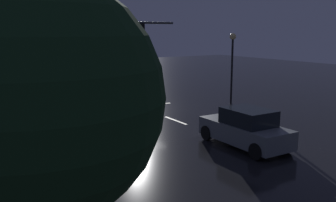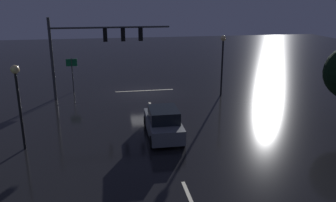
{
  "view_description": "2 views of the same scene",
  "coord_description": "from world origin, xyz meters",
  "views": [
    {
      "loc": [
        11.23,
        21.19,
        5.01
      ],
      "look_at": [
        0.66,
        4.25,
        1.23
      ],
      "focal_mm": 39.92,
      "sensor_mm": 36.0,
      "label": 1
    },
    {
      "loc": [
        2.98,
        28.06,
        7.82
      ],
      "look_at": [
        -0.91,
        5.93,
        0.96
      ],
      "focal_mm": 37.04,
      "sensor_mm": 36.0,
      "label": 2
    }
  ],
  "objects": [
    {
      "name": "ground_plane",
      "position": [
        0.0,
        0.0,
        0.0
      ],
      "size": [
        80.0,
        80.0,
        0.0
      ],
      "primitive_type": "plane",
      "color": "black"
    },
    {
      "name": "traffic_signal_assembly",
      "position": [
        3.74,
        0.64,
        4.42
      ],
      "size": [
        9.23,
        0.47,
        6.28
      ],
      "color": "#383A3D",
      "rests_on": "ground_plane"
    },
    {
      "name": "lane_dash_far",
      "position": [
        0.0,
        4.0,
        0.0
      ],
      "size": [
        0.16,
        2.2,
        0.01
      ],
      "primitive_type": "cube",
      "rotation": [
        0.0,
        0.0,
        1.57
      ],
      "color": "beige",
      "rests_on": "ground_plane"
    },
    {
      "name": "lane_dash_mid",
      "position": [
        0.0,
        10.0,
        0.0
      ],
      "size": [
        0.16,
        2.2,
        0.01
      ],
      "primitive_type": "cube",
      "rotation": [
        0.0,
        0.0,
        1.57
      ],
      "color": "beige",
      "rests_on": "ground_plane"
    },
    {
      "name": "stop_bar",
      "position": [
        0.0,
        -0.55,
        0.0
      ],
      "size": [
        5.0,
        0.16,
        0.01
      ],
      "primitive_type": "cube",
      "color": "beige",
      "rests_on": "ground_plane"
    },
    {
      "name": "car_approaching",
      "position": [
        0.01,
        9.6,
        0.8
      ],
      "size": [
        1.94,
        4.39,
        1.7
      ],
      "color": "slate",
      "rests_on": "ground_plane"
    },
    {
      "name": "street_lamp_left_kerb",
      "position": [
        -6.06,
        1.79,
        3.4
      ],
      "size": [
        0.44,
        0.44,
        4.83
      ],
      "color": "black",
      "rests_on": "ground_plane"
    },
    {
      "name": "street_lamp_right_kerb",
      "position": [
        7.55,
        10.09,
        3.21
      ],
      "size": [
        0.44,
        0.44,
        4.52
      ],
      "color": "black",
      "rests_on": "ground_plane"
    },
    {
      "name": "route_sign",
      "position": [
        5.95,
        -1.23,
        2.05
      ],
      "size": [
        0.9,
        0.09,
        2.85
      ],
      "color": "#383A3D",
      "rests_on": "ground_plane"
    },
    {
      "name": "tree_right_near",
      "position": [
        9.97,
        15.62,
        3.99
      ],
      "size": [
        3.71,
        3.71,
        5.87
      ],
      "color": "#382314",
      "rests_on": "ground_plane"
    }
  ]
}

